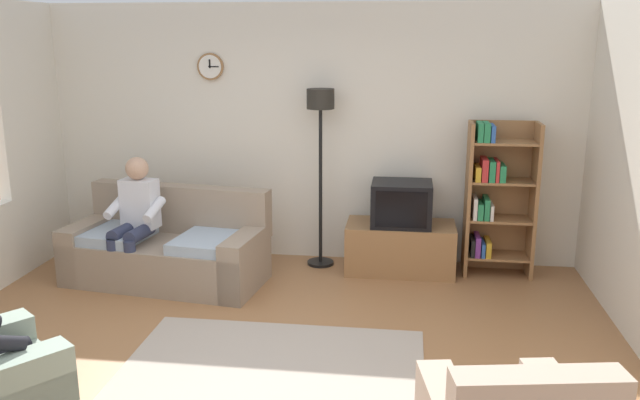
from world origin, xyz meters
TOP-DOWN VIEW (x-y plane):
  - ground_plane at (0.00, 0.00)m, footprint 12.00×12.00m
  - back_wall_assembly at (-0.00, 2.66)m, footprint 6.20×0.17m
  - couch at (-1.29, 1.68)m, footprint 2.00×1.13m
  - tv_stand at (0.98, 2.25)m, footprint 1.10×0.56m
  - tv at (0.98, 2.23)m, footprint 0.60×0.49m
  - bookshelf at (1.90, 2.32)m, footprint 0.68×0.36m
  - floor_lamp at (0.14, 2.35)m, footprint 0.28×0.28m
  - area_rug at (0.09, -0.05)m, footprint 2.20×1.70m
  - person_on_couch at (-1.56, 1.57)m, footprint 0.55×0.57m

SIDE VIEW (x-z plane):
  - ground_plane at x=0.00m, z-range 0.00..0.00m
  - area_rug at x=0.09m, z-range 0.00..0.01m
  - tv_stand at x=0.98m, z-range 0.00..0.50m
  - couch at x=-1.29m, z-range -0.14..0.76m
  - person_on_couch at x=-1.56m, z-range 0.08..1.32m
  - tv at x=0.98m, z-range 0.50..0.94m
  - bookshelf at x=1.90m, z-range 0.04..1.59m
  - back_wall_assembly at x=0.00m, z-range 0.00..2.70m
  - floor_lamp at x=0.14m, z-range 0.53..2.38m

